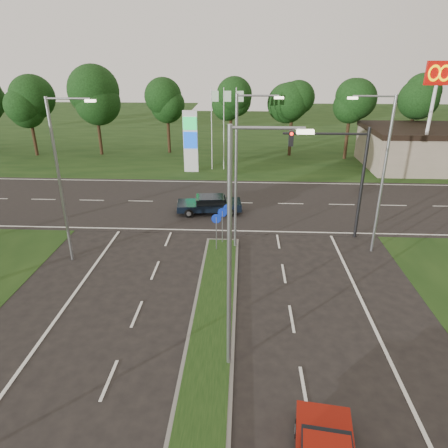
{
  "coord_description": "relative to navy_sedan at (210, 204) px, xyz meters",
  "views": [
    {
      "loc": [
        1.22,
        -5.86,
        10.87
      ],
      "look_at": [
        0.2,
        14.5,
        2.2
      ],
      "focal_mm": 32.0,
      "sensor_mm": 36.0,
      "label": 1
    }
  ],
  "objects": [
    {
      "name": "streetlight_left_far",
      "position": [
        -7.06,
        -7.77,
        4.39
      ],
      "size": [
        2.53,
        0.22,
        9.0
      ],
      "color": "gray",
      "rests_on": "ground"
    },
    {
      "name": "commercial_building",
      "position": [
        23.24,
        14.23,
        1.31
      ],
      "size": [
        16.0,
        9.0,
        4.0
      ],
      "primitive_type": "cube",
      "color": "gray",
      "rests_on": "ground"
    },
    {
      "name": "cross_road",
      "position": [
        1.24,
        2.23,
        -0.69
      ],
      "size": [
        160.0,
        12.0,
        0.02
      ],
      "primitive_type": "cube",
      "color": "black",
      "rests_on": "ground"
    },
    {
      "name": "navy_sedan",
      "position": [
        0.0,
        0.0,
        0.0
      ],
      "size": [
        4.82,
        2.36,
        1.28
      ],
      "rotation": [
        0.0,
        0.0,
        1.67
      ],
      "color": "black",
      "rests_on": "ground"
    },
    {
      "name": "gas_pylon",
      "position": [
        -2.55,
        11.28,
        2.51
      ],
      "size": [
        5.8,
        1.26,
        8.0
      ],
      "color": "silver",
      "rests_on": "ground"
    },
    {
      "name": "traffic_signal",
      "position": [
        8.43,
        -3.77,
        3.97
      ],
      "size": [
        5.1,
        0.42,
        7.0
      ],
      "color": "black",
      "rests_on": "ground"
    },
    {
      "name": "mcdonalds_sign",
      "position": [
        19.24,
        10.2,
        7.3
      ],
      "size": [
        2.2,
        0.47,
        10.4
      ],
      "color": "silver",
      "rests_on": "ground"
    },
    {
      "name": "streetlight_median_near",
      "position": [
        2.24,
        -15.77,
        4.39
      ],
      "size": [
        2.53,
        0.22,
        9.0
      ],
      "color": "gray",
      "rests_on": "ground"
    },
    {
      "name": "treeline_far",
      "position": [
        1.34,
        18.16,
        6.14
      ],
      "size": [
        6.0,
        6.0,
        9.9
      ],
      "color": "black",
      "rests_on": "ground"
    },
    {
      "name": "streetlight_right_far",
      "position": [
        10.04,
        -5.77,
        4.39
      ],
      "size": [
        2.53,
        0.22,
        9.0
      ],
      "rotation": [
        0.0,
        0.0,
        3.14
      ],
      "color": "gray",
      "rests_on": "ground"
    },
    {
      "name": "streetlight_median_far",
      "position": [
        2.24,
        -5.77,
        4.39
      ],
      "size": [
        2.53,
        0.22,
        9.0
      ],
      "color": "gray",
      "rests_on": "ground"
    },
    {
      "name": "median_kerb",
      "position": [
        1.24,
        -17.77,
        -0.63
      ],
      "size": [
        2.0,
        26.0,
        0.12
      ],
      "primitive_type": "cube",
      "color": "slate",
      "rests_on": "ground"
    },
    {
      "name": "median_signs",
      "position": [
        1.24,
        -5.37,
        1.03
      ],
      "size": [
        1.16,
        1.76,
        2.38
      ],
      "color": "gray",
      "rests_on": "ground"
    },
    {
      "name": "verge_far",
      "position": [
        1.24,
        33.23,
        -0.69
      ],
      "size": [
        160.0,
        50.0,
        0.02
      ],
      "primitive_type": "cube",
      "color": "black",
      "rests_on": "ground"
    }
  ]
}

